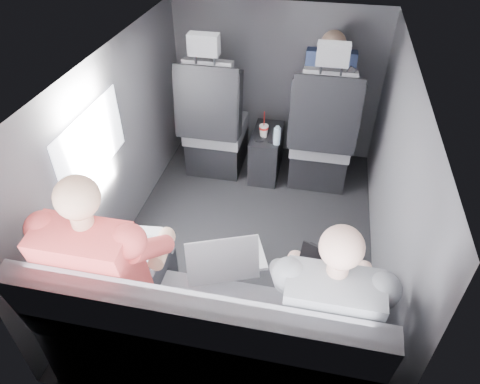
% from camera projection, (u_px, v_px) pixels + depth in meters
% --- Properties ---
extents(floor, '(2.60, 2.60, 0.00)m').
position_uv_depth(floor, '(247.00, 239.00, 3.17)').
color(floor, black).
rests_on(floor, ground).
extents(ceiling, '(2.60, 2.60, 0.00)m').
position_uv_depth(ceiling, '(249.00, 62.00, 2.33)').
color(ceiling, '#B2B2AD').
rests_on(ceiling, panel_back).
extents(panel_left, '(0.02, 2.60, 1.35)m').
position_uv_depth(panel_left, '(117.00, 149.00, 2.89)').
color(panel_left, '#56565B').
rests_on(panel_left, floor).
extents(panel_right, '(0.02, 2.60, 1.35)m').
position_uv_depth(panel_right, '(393.00, 182.00, 2.60)').
color(panel_right, '#56565B').
rests_on(panel_right, floor).
extents(panel_front, '(1.80, 0.02, 1.35)m').
position_uv_depth(panel_front, '(276.00, 82.00, 3.74)').
color(panel_front, '#56565B').
rests_on(panel_front, floor).
extents(panel_back, '(1.80, 0.02, 1.35)m').
position_uv_depth(panel_back, '(188.00, 341.00, 1.75)').
color(panel_back, '#56565B').
rests_on(panel_back, floor).
extents(side_window, '(0.02, 0.75, 0.42)m').
position_uv_depth(side_window, '(92.00, 144.00, 2.52)').
color(side_window, white).
rests_on(side_window, panel_left).
extents(seatbelt, '(0.35, 0.11, 0.59)m').
position_uv_depth(seatbelt, '(326.00, 106.00, 3.11)').
color(seatbelt, black).
rests_on(seatbelt, front_seat_right).
extents(front_seat_left, '(0.52, 0.58, 1.26)m').
position_uv_depth(front_seat_left, '(214.00, 130.00, 3.63)').
color(front_seat_left, black).
rests_on(front_seat_left, floor).
extents(front_seat_right, '(0.52, 0.58, 1.26)m').
position_uv_depth(front_seat_right, '(321.00, 141.00, 3.49)').
color(front_seat_right, black).
rests_on(front_seat_right, floor).
extents(center_console, '(0.24, 0.48, 0.41)m').
position_uv_depth(center_console, '(266.00, 153.00, 3.72)').
color(center_console, black).
rests_on(center_console, floor).
extents(rear_bench, '(1.60, 0.57, 0.92)m').
position_uv_depth(rear_bench, '(207.00, 341.00, 2.16)').
color(rear_bench, slate).
rests_on(rear_bench, floor).
extents(soda_cup, '(0.08, 0.08, 0.23)m').
position_uv_depth(soda_cup, '(264.00, 130.00, 3.51)').
color(soda_cup, white).
rests_on(soda_cup, center_console).
extents(water_bottle, '(0.06, 0.06, 0.16)m').
position_uv_depth(water_bottle, '(277.00, 136.00, 3.41)').
color(water_bottle, '#9BB9D3').
rests_on(water_bottle, center_console).
extents(laptop_white, '(0.39, 0.38, 0.27)m').
position_uv_depth(laptop_white, '(118.00, 244.00, 2.24)').
color(laptop_white, white).
rests_on(laptop_white, passenger_rear_left).
extents(laptop_silver, '(0.42, 0.43, 0.25)m').
position_uv_depth(laptop_silver, '(228.00, 258.00, 2.17)').
color(laptop_silver, silver).
rests_on(laptop_silver, rear_bench).
extents(laptop_black, '(0.43, 0.45, 0.26)m').
position_uv_depth(laptop_black, '(331.00, 274.00, 2.08)').
color(laptop_black, black).
rests_on(laptop_black, passenger_rear_right).
extents(passenger_rear_left, '(0.53, 0.64, 1.26)m').
position_uv_depth(passenger_rear_left, '(113.00, 268.00, 2.10)').
color(passenger_rear_left, '#2F2F33').
rests_on(passenger_rear_left, rear_bench).
extents(passenger_rear_right, '(0.48, 0.60, 1.19)m').
position_uv_depth(passenger_rear_right, '(326.00, 307.00, 1.95)').
color(passenger_rear_right, navy).
rests_on(passenger_rear_right, rear_bench).
extents(passenger_front_right, '(0.39, 0.39, 0.78)m').
position_uv_depth(passenger_front_right, '(327.00, 88.00, 3.47)').
color(passenger_front_right, navy).
rests_on(passenger_front_right, front_seat_right).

